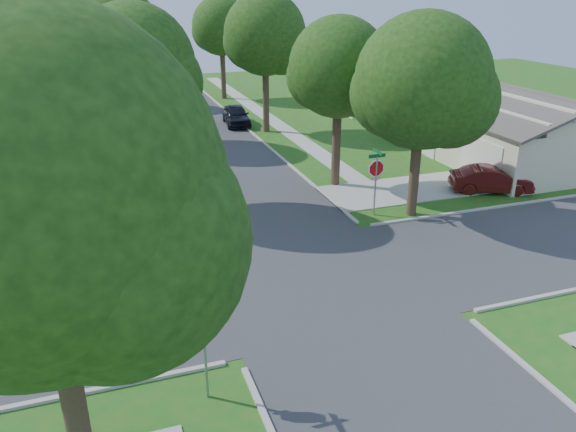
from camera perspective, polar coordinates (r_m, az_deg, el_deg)
The scene contains 20 objects.
ground at distance 19.64m, azimuth 2.67°, elevation -6.49°, with size 100.00×100.00×0.00m, color #1D5C19.
road_ns at distance 19.64m, azimuth 2.67°, elevation -6.48°, with size 7.00×100.00×0.02m, color #333335.
sidewalk_ne at distance 44.79m, azimuth -2.37°, elevation 10.21°, with size 1.20×40.00×0.04m, color #9E9B91.
sidewalk_nw at distance 42.99m, azimuth -18.31°, elevation 8.58°, with size 1.20×40.00×0.04m, color #9E9B91.
driveway at distance 28.75m, azimuth 12.17°, elevation 2.69°, with size 8.80×3.60×0.05m, color #9E9B91.
stop_sign_sw at distance 13.60m, azimuth -8.60°, elevation -11.13°, with size 1.05×0.80×2.98m.
stop_sign_ne at distance 24.62m, azimuth 8.94°, elevation 4.51°, with size 1.05×0.80×2.98m.
tree_e_near at distance 27.61m, azimuth 5.27°, elevation 14.33°, with size 4.97×4.80×8.28m.
tree_e_mid at distance 38.74m, azimuth -2.26°, elevation 17.62°, with size 5.59×5.40×9.21m.
tree_e_far at distance 51.30m, azimuth -6.74°, elevation 18.37°, with size 5.17×5.00×8.72m.
tree_w_near at distance 25.23m, azimuth -15.21°, elevation 13.99°, with size 5.38×5.20×8.97m.
tree_w_mid at distance 37.10m, azimuth -16.93°, elevation 16.88°, with size 5.80×5.60×9.56m.
tree_w_far at distance 50.13m, azimuth -17.72°, elevation 16.88°, with size 4.76×4.60×8.04m.
tree_sw_corner at distance 9.55m, azimuth -23.65°, elevation 0.71°, with size 6.21×6.00×9.55m.
tree_ne_corner at distance 24.19m, azimuth 13.58°, elevation 12.55°, with size 5.80×5.60×8.66m.
house_ne_near at distance 35.96m, azimuth 20.44°, elevation 8.22°, with size 8.42×13.60×4.23m.
house_ne_far at distance 50.86m, azimuth 7.60°, elevation 13.22°, with size 8.42×13.60×4.23m.
car_driveway at distance 29.34m, azimuth 19.93°, elevation 3.50°, with size 1.36×3.89×1.28m, color #4E1210.
car_curb_east at distance 41.62m, azimuth -5.29°, elevation 10.17°, with size 1.69×4.20×1.43m, color black.
car_curb_west at distance 59.99m, azimuth -14.22°, elevation 13.40°, with size 2.11×5.19×1.51m, color black.
Camera 1 is at (-6.47, -15.93, 9.49)m, focal length 35.00 mm.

